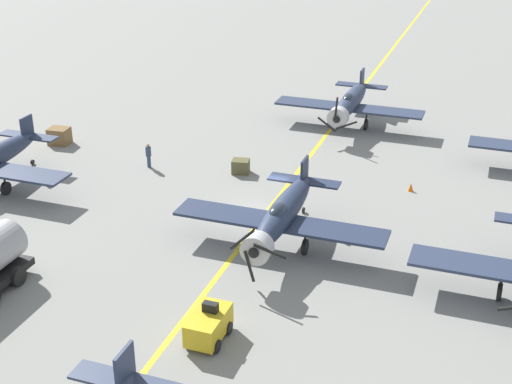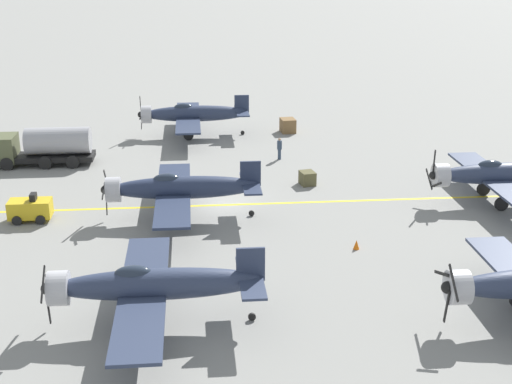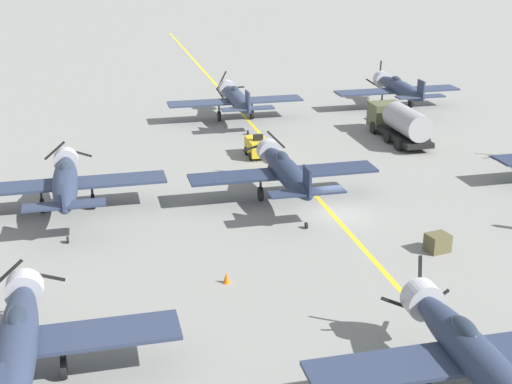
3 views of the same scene
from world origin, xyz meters
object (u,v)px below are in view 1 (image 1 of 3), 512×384
supply_crate_mid_lane (59,136)px  traffic_cone (411,187)px  airplane_mid_center (281,215)px  ground_crew_walking (148,154)px  supply_crate_by_tanker (241,166)px  tow_tractor (209,325)px  airplane_near_center (350,103)px

supply_crate_mid_lane → traffic_cone: size_ratio=2.76×
airplane_mid_center → supply_crate_mid_lane: size_ratio=7.89×
ground_crew_walking → supply_crate_mid_lane: (8.64, -1.85, -0.34)m
airplane_mid_center → supply_crate_by_tanker: bearing=-51.6°
airplane_mid_center → tow_tractor: (0.45, 9.30, -1.22)m
airplane_near_center → supply_crate_by_tanker: (4.92, 12.09, -1.52)m
airplane_near_center → supply_crate_by_tanker: size_ratio=10.26×
airplane_mid_center → airplane_near_center: bearing=-81.9°
airplane_mid_center → ground_crew_walking: 14.73m
supply_crate_by_tanker → traffic_cone: 11.70m
supply_crate_mid_lane → airplane_mid_center: bearing=155.2°
supply_crate_mid_lane → traffic_cone: bearing=-179.3°
airplane_near_center → supply_crate_mid_lane: bearing=20.4°
airplane_mid_center → supply_crate_mid_lane: (21.04, -9.74, -1.38)m
airplane_mid_center → tow_tractor: bearing=92.8°
ground_crew_walking → tow_tractor: bearing=124.8°
tow_tractor → supply_crate_by_tanker: 19.21m
ground_crew_walking → supply_crate_mid_lane: ground_crew_walking is taller
airplane_near_center → airplane_mid_center: (-0.97, 21.21, 0.00)m
tow_tractor → ground_crew_walking: tow_tractor is taller
ground_crew_walking → traffic_cone: size_ratio=3.24×
airplane_mid_center → ground_crew_walking: size_ratio=6.73×
supply_crate_mid_lane → traffic_cone: supply_crate_mid_lane is taller
ground_crew_walking → traffic_cone: ground_crew_walking is taller
airplane_near_center → ground_crew_walking: (11.43, 13.32, -1.04)m
tow_tractor → supply_crate_by_tanker: bearing=-73.5°
tow_tractor → supply_crate_mid_lane: tow_tractor is taller
tow_tractor → supply_crate_by_tanker: size_ratio=2.22×
supply_crate_by_tanker → traffic_cone: supply_crate_by_tanker is taller
airplane_near_center → supply_crate_mid_lane: size_ratio=7.89×
traffic_cone → tow_tractor: bearing=72.2°
airplane_near_center → supply_crate_mid_lane: (20.08, 11.47, -1.38)m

